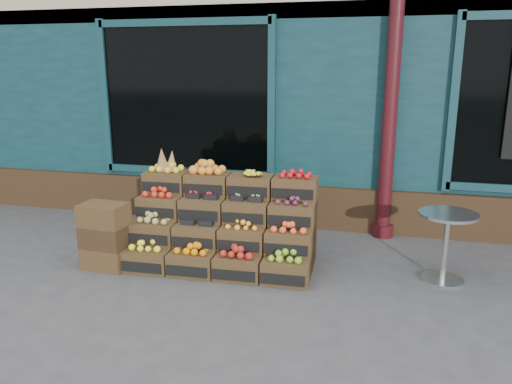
# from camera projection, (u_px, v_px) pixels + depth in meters

# --- Properties ---
(ground) EXTENTS (60.00, 60.00, 0.00)m
(ground) POSITION_uv_depth(u_px,v_px,m) (258.00, 291.00, 5.04)
(ground) COLOR #3F3F42
(ground) RESTS_ON ground
(shop_facade) EXTENTS (12.00, 6.24, 4.80)m
(shop_facade) POSITION_uv_depth(u_px,v_px,m) (325.00, 55.00, 9.24)
(shop_facade) COLOR #103238
(shop_facade) RESTS_ON ground
(crate_display) EXTENTS (2.08, 1.07, 1.28)m
(crate_display) POSITION_uv_depth(u_px,v_px,m) (224.00, 229.00, 5.71)
(crate_display) COLOR #422F1A
(crate_display) RESTS_ON ground
(spare_crates) EXTENTS (0.51, 0.37, 0.74)m
(spare_crates) POSITION_uv_depth(u_px,v_px,m) (105.00, 236.00, 5.55)
(spare_crates) COLOR #422F1A
(spare_crates) RESTS_ON ground
(bistro_table) EXTENTS (0.60, 0.60, 0.75)m
(bistro_table) POSITION_uv_depth(u_px,v_px,m) (446.00, 239.00, 5.17)
(bistro_table) COLOR silver
(bistro_table) RESTS_ON ground
(shopkeeper) EXTENTS (0.75, 0.63, 1.76)m
(shopkeeper) POSITION_uv_depth(u_px,v_px,m) (190.00, 154.00, 7.74)
(shopkeeper) COLOR #19591D
(shopkeeper) RESTS_ON ground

